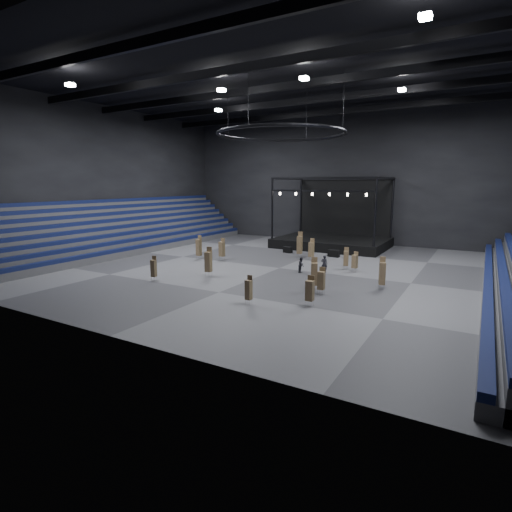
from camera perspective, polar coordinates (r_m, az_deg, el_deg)
The scene contains 29 objects.
floor at distance 40.15m, azimuth 3.39°, elevation -1.73°, with size 50.00×50.00×0.00m, color #545457.
ceiling at distance 40.44m, azimuth 3.68°, elevation 24.08°, with size 50.00×42.00×0.20m, color black.
wall_back at distance 58.82m, azimuth 12.87°, elevation 10.68°, with size 50.00×0.20×18.00m, color black.
wall_front at distance 22.54m, azimuth -21.57°, elevation 11.23°, with size 50.00×0.20×18.00m, color black.
wall_left at distance 55.18m, azimuth -20.80°, elevation 10.32°, with size 0.20×42.00×18.00m, color black.
bleachers_left at distance 54.01m, azimuth -18.92°, elevation 2.70°, with size 7.20×40.00×6.40m.
stage at distance 54.72m, azimuth 11.06°, elevation 2.86°, with size 14.00×10.00×9.20m.
truss_ring at distance 39.54m, azimuth 3.59°, elevation 17.03°, with size 12.30×12.30×5.15m.
roof_girders at distance 40.25m, azimuth 3.67°, elevation 22.98°, with size 49.00×30.35×0.70m.
floodlights at distance 36.67m, azimuth 0.63°, elevation 23.29°, with size 28.60×16.60×0.25m.
flight_case_left at distance 49.05m, azimuth 4.56°, elevation 0.90°, with size 1.10×0.55×0.74m, color black.
flight_case_mid at distance 47.19m, azimuth 10.98°, elevation 0.40°, with size 1.19×0.59×0.79m, color black.
flight_case_right at distance 46.89m, azimuth 11.12°, elevation 0.33°, with size 1.16×0.58×0.78m, color black.
chair_stack_0 at distance 40.24m, azimuth 12.75°, elevation -0.27°, with size 0.53×0.53×2.19m.
chair_stack_1 at distance 27.69m, azimuth 7.71°, elevation -4.84°, with size 0.54×0.54×2.17m.
chair_stack_2 at distance 27.99m, azimuth -1.05°, elevation -4.78°, with size 0.42×0.42×2.06m.
chair_stack_3 at distance 33.37m, azimuth 17.59°, elevation -2.32°, with size 0.60×0.60×2.64m.
chair_stack_4 at distance 39.25m, azimuth 13.93°, elevation -0.72°, with size 0.56×0.56×1.96m.
chair_stack_5 at distance 31.92m, azimuth 8.31°, elevation -2.47°, with size 0.66×0.66×2.65m.
chair_stack_6 at distance 30.77m, azimuth 9.31°, elevation -3.41°, with size 0.50×0.50×2.13m.
chair_stack_7 at distance 45.82m, azimuth 6.26°, elevation 1.65°, with size 0.58×0.58×2.96m.
chair_stack_8 at distance 36.50m, azimuth -6.81°, elevation -0.75°, with size 0.61×0.61×2.72m.
chair_stack_9 at distance 35.88m, azimuth -14.41°, elevation -1.66°, with size 0.49×0.49×2.18m.
chair_stack_10 at distance 44.36m, azimuth 7.91°, elevation 0.97°, with size 0.60×0.60×2.37m.
chair_stack_11 at distance 44.99m, azimuth -8.17°, elevation 1.28°, with size 0.51×0.51×2.69m.
chair_stack_12 at distance 44.13m, azimuth -4.90°, elevation 1.05°, with size 0.56×0.56×2.45m.
chair_stack_13 at distance 46.08m, azimuth 8.02°, elevation 1.23°, with size 0.63×0.63×2.20m.
man_center at distance 38.57m, azimuth 9.73°, elevation -1.11°, with size 0.60×0.39×1.65m, color black.
crew_member at distance 38.06m, azimuth 6.50°, elevation -1.30°, with size 0.72×0.56×1.48m, color black.
Camera 1 is at (17.55, -35.13, 8.36)m, focal length 28.00 mm.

